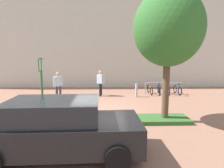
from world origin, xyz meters
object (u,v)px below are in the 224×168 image
object	(u,v)px
parking_sign_post	(42,81)
bike_at_sign	(47,113)
person_shirt_white	(101,81)
bike_rack_cluster	(164,89)
person_shirt_blue	(58,84)
tree_sidewalk	(168,29)
bollard_steel	(136,90)
car_black_suv	(60,128)

from	to	relation	value
parking_sign_post	bike_at_sign	xyz separation A→B (m)	(0.09, 0.12, -1.36)
person_shirt_white	bike_rack_cluster	bearing A→B (deg)	5.54
parking_sign_post	person_shirt_blue	distance (m)	4.22
tree_sidewalk	person_shirt_white	size ratio (longest dim) A/B	3.08
parking_sign_post	bollard_steel	bearing A→B (deg)	46.57
parking_sign_post	bike_at_sign	world-z (taller)	parking_sign_post
person_shirt_blue	person_shirt_white	size ratio (longest dim) A/B	1.00
person_shirt_blue	person_shirt_white	xyz separation A→B (m)	(2.58, 1.11, 0.00)
car_black_suv	person_shirt_blue	bearing A→B (deg)	104.21
bollard_steel	car_black_suv	distance (m)	8.14
car_black_suv	bollard_steel	bearing A→B (deg)	66.38
bollard_steel	bike_at_sign	bearing A→B (deg)	-133.59
bollard_steel	person_shirt_white	distance (m)	2.48
parking_sign_post	car_black_suv	world-z (taller)	parking_sign_post
person_shirt_blue	bike_at_sign	bearing A→B (deg)	-83.05
tree_sidewalk	bike_rack_cluster	distance (m)	6.81
bike_at_sign	parking_sign_post	bearing A→B (deg)	-126.23
tree_sidewalk	parking_sign_post	distance (m)	5.43
parking_sign_post	bike_at_sign	bearing A→B (deg)	53.77
person_shirt_white	car_black_suv	world-z (taller)	person_shirt_white
bike_at_sign	bollard_steel	size ratio (longest dim) A/B	1.85
person_shirt_blue	car_black_suv	bearing A→B (deg)	-75.79
bike_rack_cluster	bollard_steel	distance (m)	2.25
tree_sidewalk	bike_at_sign	size ratio (longest dim) A/B	3.19
person_shirt_white	car_black_suv	xyz separation A→B (m)	(-0.87, -7.87, -0.23)
bike_at_sign	car_black_suv	xyz separation A→B (m)	(1.22, -2.74, 0.41)
tree_sidewalk	parking_sign_post	size ratio (longest dim) A/B	2.02
bollard_steel	parking_sign_post	bearing A→B (deg)	-133.43
bike_at_sign	person_shirt_blue	distance (m)	4.09
person_shirt_white	car_black_suv	size ratio (longest dim) A/B	0.40
tree_sidewalk	person_shirt_white	world-z (taller)	tree_sidewalk
parking_sign_post	bike_rack_cluster	size ratio (longest dim) A/B	0.99
bike_at_sign	person_shirt_white	distance (m)	5.57
tree_sidewalk	person_shirt_blue	distance (m)	7.36
bollard_steel	tree_sidewalk	bearing A→B (deg)	-84.64
parking_sign_post	person_shirt_white	world-z (taller)	parking_sign_post
bike_rack_cluster	person_shirt_white	bearing A→B (deg)	-174.46
tree_sidewalk	person_shirt_blue	xyz separation A→B (m)	(-5.42, 4.12, -2.78)
tree_sidewalk	car_black_suv	size ratio (longest dim) A/B	1.22
bike_rack_cluster	bike_at_sign	bearing A→B (deg)	-139.73
bike_rack_cluster	car_black_suv	size ratio (longest dim) A/B	0.61
person_shirt_white	tree_sidewalk	bearing A→B (deg)	-61.49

